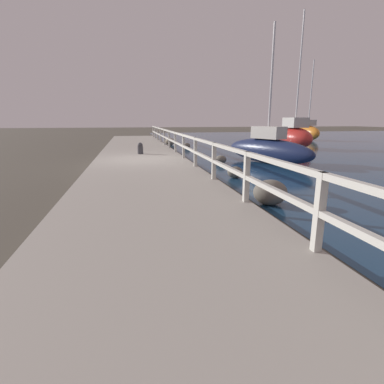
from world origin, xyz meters
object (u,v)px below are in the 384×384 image
(sailboat_red, at_px, (295,136))
(sailboat_orange, at_px, (308,132))
(mooring_bollard, at_px, (140,148))
(sailboat_navy, at_px, (267,149))

(sailboat_red, bearing_deg, sailboat_orange, 49.64)
(mooring_bollard, distance_m, sailboat_navy, 5.76)
(mooring_bollard, xyz_separation_m, sailboat_red, (9.72, 3.20, 0.30))
(mooring_bollard, distance_m, sailboat_orange, 18.08)
(sailboat_orange, bearing_deg, sailboat_red, -126.95)
(sailboat_red, bearing_deg, mooring_bollard, -164.65)
(mooring_bollard, relative_size, sailboat_red, 0.07)
(mooring_bollard, xyz_separation_m, sailboat_orange, (15.00, 10.09, 0.24))
(mooring_bollard, relative_size, sailboat_navy, 0.10)
(sailboat_orange, xyz_separation_m, sailboat_red, (-5.28, -6.89, 0.06))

